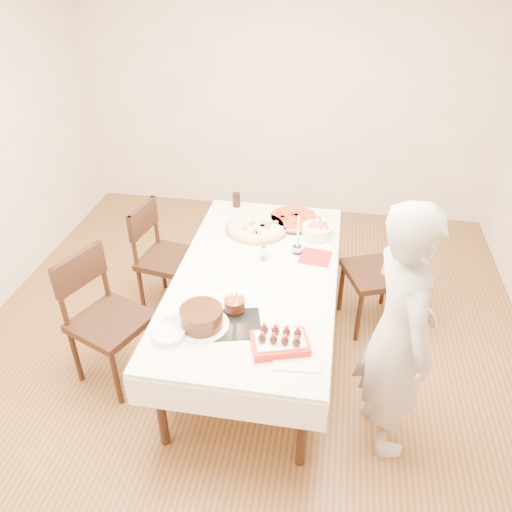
% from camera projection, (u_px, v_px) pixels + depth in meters
% --- Properties ---
extents(floor, '(5.00, 5.00, 0.00)m').
position_uv_depth(floor, '(245.00, 352.00, 3.96)').
color(floor, brown).
rests_on(floor, ground).
extents(wall_back, '(4.50, 0.04, 2.70)m').
position_uv_depth(wall_back, '(287.00, 94.00, 5.27)').
color(wall_back, beige).
rests_on(wall_back, floor).
extents(dining_table, '(1.90, 2.42, 0.75)m').
position_uv_depth(dining_table, '(256.00, 314.00, 3.78)').
color(dining_table, silver).
rests_on(dining_table, floor).
extents(chair_right_savory, '(0.66, 0.66, 0.99)m').
position_uv_depth(chair_right_savory, '(376.00, 273.00, 4.01)').
color(chair_right_savory, black).
rests_on(chair_right_savory, floor).
extents(chair_left_savory, '(0.56, 0.56, 0.96)m').
position_uv_depth(chair_left_savory, '(169.00, 259.00, 4.21)').
color(chair_left_savory, black).
rests_on(chair_left_savory, floor).
extents(chair_left_dessert, '(0.67, 0.67, 1.01)m').
position_uv_depth(chair_left_dessert, '(111.00, 322.00, 3.51)').
color(chair_left_dessert, black).
rests_on(chair_left_dessert, floor).
extents(person, '(0.59, 0.73, 1.72)m').
position_uv_depth(person, '(398.00, 334.00, 2.88)').
color(person, '#9E9995').
rests_on(person, floor).
extents(pizza_white, '(0.70, 0.70, 0.04)m').
position_uv_depth(pizza_white, '(257.00, 227.00, 4.08)').
color(pizza_white, beige).
rests_on(pizza_white, dining_table).
extents(pizza_pepperoni, '(0.62, 0.62, 0.04)m').
position_uv_depth(pizza_pepperoni, '(294.00, 219.00, 4.20)').
color(pizza_pepperoni, red).
rests_on(pizza_pepperoni, dining_table).
extents(red_placemat, '(0.25, 0.25, 0.01)m').
position_uv_depth(red_placemat, '(315.00, 257.00, 3.75)').
color(red_placemat, '#B21E1E').
rests_on(red_placemat, dining_table).
extents(pasta_bowl, '(0.31, 0.31, 0.08)m').
position_uv_depth(pasta_bowl, '(317.00, 231.00, 3.99)').
color(pasta_bowl, white).
rests_on(pasta_bowl, dining_table).
extents(taper_candle, '(0.09, 0.09, 0.33)m').
position_uv_depth(taper_candle, '(298.00, 234.00, 3.71)').
color(taper_candle, white).
rests_on(taper_candle, dining_table).
extents(shaker_pair, '(0.10, 0.10, 0.11)m').
position_uv_depth(shaker_pair, '(264.00, 253.00, 3.69)').
color(shaker_pair, white).
rests_on(shaker_pair, dining_table).
extents(cola_glass, '(0.07, 0.07, 0.13)m').
position_uv_depth(cola_glass, '(236.00, 200.00, 4.40)').
color(cola_glass, black).
rests_on(cola_glass, dining_table).
extents(layer_cake, '(0.44, 0.44, 0.13)m').
position_uv_depth(layer_cake, '(202.00, 318.00, 3.07)').
color(layer_cake, black).
rests_on(layer_cake, dining_table).
extents(cake_board, '(0.36, 0.36, 0.01)m').
position_uv_depth(cake_board, '(237.00, 324.00, 3.12)').
color(cake_board, black).
rests_on(cake_board, dining_table).
extents(birthday_cake, '(0.16, 0.16, 0.14)m').
position_uv_depth(birthday_cake, '(234.00, 300.00, 3.19)').
color(birthday_cake, '#341C0E').
rests_on(birthday_cake, dining_table).
extents(strawberry_box, '(0.38, 0.31, 0.08)m').
position_uv_depth(strawberry_box, '(280.00, 342.00, 2.93)').
color(strawberry_box, red).
rests_on(strawberry_box, dining_table).
extents(box_lid, '(0.29, 0.21, 0.02)m').
position_uv_depth(box_lid, '(298.00, 360.00, 2.86)').
color(box_lid, beige).
rests_on(box_lid, dining_table).
extents(plate_stack, '(0.20, 0.20, 0.04)m').
position_uv_depth(plate_stack, '(169.00, 334.00, 3.01)').
color(plate_stack, white).
rests_on(plate_stack, dining_table).
extents(china_plate, '(0.31, 0.31, 0.01)m').
position_uv_depth(china_plate, '(180.00, 327.00, 3.09)').
color(china_plate, white).
rests_on(china_plate, dining_table).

